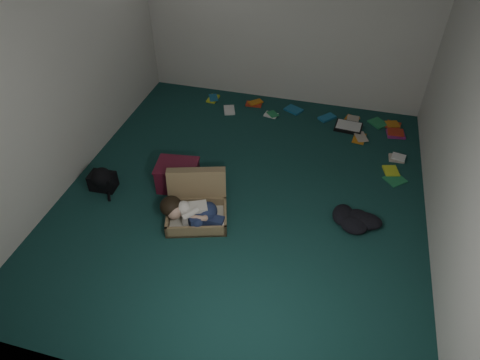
% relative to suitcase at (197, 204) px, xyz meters
% --- Properties ---
extents(floor, '(4.50, 4.50, 0.00)m').
position_rel_suitcase_xyz_m(floor, '(0.41, 0.42, -0.14)').
color(floor, '#153E3A').
rests_on(floor, ground).
extents(wall_back, '(4.50, 0.00, 4.50)m').
position_rel_suitcase_xyz_m(wall_back, '(0.41, 2.67, 1.16)').
color(wall_back, silver).
rests_on(wall_back, ground).
extents(wall_front, '(4.50, 0.00, 4.50)m').
position_rel_suitcase_xyz_m(wall_front, '(0.41, -1.83, 1.16)').
color(wall_front, silver).
rests_on(wall_front, ground).
extents(wall_left, '(0.00, 4.50, 4.50)m').
position_rel_suitcase_xyz_m(wall_left, '(-1.59, 0.42, 1.16)').
color(wall_left, silver).
rests_on(wall_left, ground).
extents(wall_right, '(0.00, 4.50, 4.50)m').
position_rel_suitcase_xyz_m(wall_right, '(2.41, 0.42, 1.16)').
color(wall_right, silver).
rests_on(wall_right, ground).
extents(suitcase, '(0.78, 0.77, 0.46)m').
position_rel_suitcase_xyz_m(suitcase, '(0.00, 0.00, 0.00)').
color(suitcase, '#8D744E').
rests_on(suitcase, floor).
extents(person, '(0.70, 0.35, 0.29)m').
position_rel_suitcase_xyz_m(person, '(0.00, -0.16, 0.04)').
color(person, silver).
rests_on(person, suitcase).
extents(maroon_bin, '(0.51, 0.42, 0.32)m').
position_rel_suitcase_xyz_m(maroon_bin, '(-0.36, 0.37, 0.02)').
color(maroon_bin, '#591224').
rests_on(maroon_bin, floor).
extents(backpack, '(0.37, 0.30, 0.22)m').
position_rel_suitcase_xyz_m(backpack, '(-1.19, 0.12, -0.03)').
color(backpack, black).
rests_on(backpack, floor).
extents(clothing_pile, '(0.46, 0.41, 0.13)m').
position_rel_suitcase_xyz_m(clothing_pile, '(1.67, 0.23, -0.07)').
color(clothing_pile, black).
rests_on(clothing_pile, floor).
extents(paper_tray, '(0.38, 0.30, 0.05)m').
position_rel_suitcase_xyz_m(paper_tray, '(1.47, 2.10, -0.11)').
color(paper_tray, black).
rests_on(paper_tray, floor).
extents(book_scatter, '(2.91, 1.49, 0.02)m').
position_rel_suitcase_xyz_m(book_scatter, '(1.20, 2.04, -0.13)').
color(book_scatter, '#D6E828').
rests_on(book_scatter, floor).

